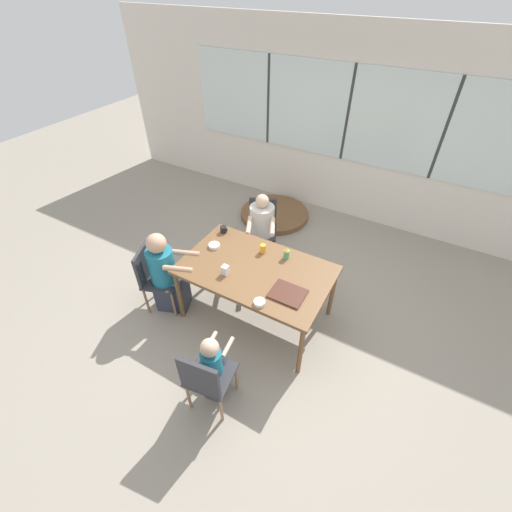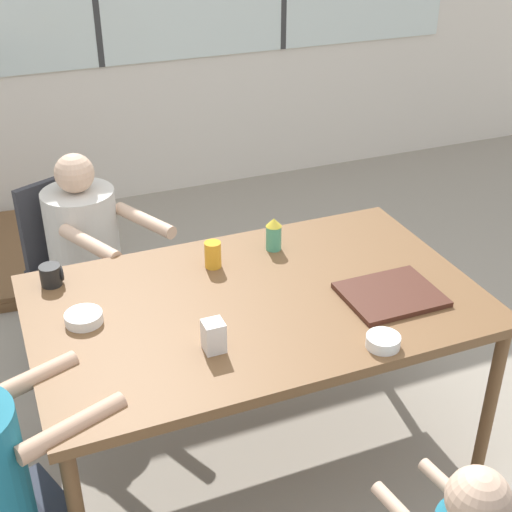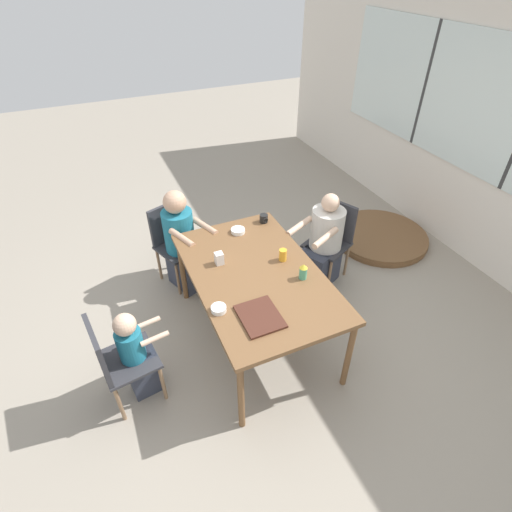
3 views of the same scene
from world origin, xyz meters
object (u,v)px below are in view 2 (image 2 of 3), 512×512
(coffee_mug, at_px, (51,275))
(sippy_cup, at_px, (274,234))
(person_woman_green_shirt, at_px, (92,271))
(bowl_white_shallow, at_px, (84,318))
(chair_for_woman_green_shirt, at_px, (70,250))
(juice_glass, at_px, (213,255))
(folded_table_stack, at_px, (10,256))
(bowl_cereal, at_px, (383,341))
(milk_carton_small, at_px, (214,336))

(coffee_mug, xyz_separation_m, sippy_cup, (0.88, -0.06, 0.03))
(person_woman_green_shirt, bearing_deg, bowl_white_shallow, 54.43)
(chair_for_woman_green_shirt, distance_m, juice_glass, 1.00)
(juice_glass, height_order, folded_table_stack, juice_glass)
(juice_glass, bearing_deg, chair_for_woman_green_shirt, 118.83)
(chair_for_woman_green_shirt, relative_size, bowl_cereal, 7.47)
(bowl_white_shallow, bearing_deg, juice_glass, 19.83)
(milk_carton_small, xyz_separation_m, bowl_cereal, (0.52, -0.19, -0.03))
(sippy_cup, height_order, milk_carton_small, sippy_cup)
(person_woman_green_shirt, height_order, bowl_white_shallow, person_woman_green_shirt)
(chair_for_woman_green_shirt, bearing_deg, bowl_white_shallow, 59.99)
(chair_for_woman_green_shirt, height_order, coffee_mug, chair_for_woman_green_shirt)
(bowl_white_shallow, bearing_deg, coffee_mug, 102.31)
(folded_table_stack, bearing_deg, coffee_mug, -85.95)
(juice_glass, relative_size, milk_carton_small, 0.99)
(chair_for_woman_green_shirt, xyz_separation_m, folded_table_stack, (-0.27, 0.92, -0.46))
(person_woman_green_shirt, distance_m, bowl_cereal, 1.60)
(juice_glass, bearing_deg, bowl_cereal, -63.71)
(bowl_cereal, bearing_deg, bowl_white_shallow, 150.19)
(coffee_mug, height_order, sippy_cup, sippy_cup)
(coffee_mug, distance_m, sippy_cup, 0.89)
(sippy_cup, xyz_separation_m, juice_glass, (-0.28, -0.04, -0.02))
(bowl_cereal, bearing_deg, folded_table_stack, 113.54)
(person_woman_green_shirt, height_order, folded_table_stack, person_woman_green_shirt)
(chair_for_woman_green_shirt, distance_m, bowl_white_shallow, 1.07)
(chair_for_woman_green_shirt, relative_size, coffee_mug, 9.94)
(coffee_mug, xyz_separation_m, milk_carton_small, (0.43, -0.61, 0.01))
(sippy_cup, height_order, folded_table_stack, sippy_cup)
(folded_table_stack, bearing_deg, person_woman_green_shirt, -72.54)
(person_woman_green_shirt, height_order, milk_carton_small, person_woman_green_shirt)
(coffee_mug, xyz_separation_m, bowl_white_shallow, (0.06, -0.30, -0.02))
(bowl_cereal, bearing_deg, chair_for_woman_green_shirt, 117.68)
(chair_for_woman_green_shirt, xyz_separation_m, juice_glass, (0.46, -0.83, 0.31))
(juice_glass, height_order, bowl_white_shallow, juice_glass)
(chair_for_woman_green_shirt, bearing_deg, folded_table_stack, -99.26)
(bowl_white_shallow, bearing_deg, bowl_cereal, -29.81)
(coffee_mug, bearing_deg, chair_for_woman_green_shirt, 78.45)
(sippy_cup, distance_m, bowl_cereal, 0.75)
(milk_carton_small, bearing_deg, coffee_mug, 125.14)
(person_woman_green_shirt, bearing_deg, bowl_cereal, 92.61)
(bowl_white_shallow, bearing_deg, milk_carton_small, -40.78)
(sippy_cup, bearing_deg, person_woman_green_shirt, 136.15)
(sippy_cup, xyz_separation_m, bowl_white_shallow, (-0.82, -0.24, -0.05))
(sippy_cup, relative_size, bowl_white_shallow, 1.07)
(juice_glass, xyz_separation_m, folded_table_stack, (-0.72, 1.76, -0.78))
(coffee_mug, relative_size, bowl_white_shallow, 0.65)
(milk_carton_small, distance_m, bowl_white_shallow, 0.49)
(person_woman_green_shirt, height_order, coffee_mug, person_woman_green_shirt)
(person_woman_green_shirt, bearing_deg, milk_carton_small, 74.69)
(sippy_cup, height_order, bowl_cereal, sippy_cup)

